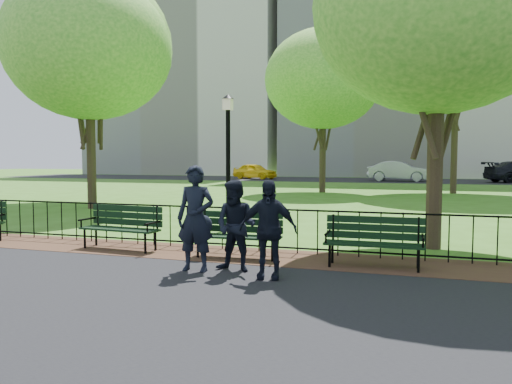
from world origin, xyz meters
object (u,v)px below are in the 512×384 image
(person_left, at_px, (196,218))
(sedan_silver, at_px, (399,171))
(lamppost, at_px, (228,156))
(tree_near_e, at_px, (439,7))
(park_bench_left_a, at_px, (122,222))
(person_right, at_px, (268,229))
(tree_far_c, at_px, (323,79))
(park_bench_right_a, at_px, (374,236))
(tree_mid_w, at_px, (89,43))
(taxi, at_px, (255,171))
(person_mid, at_px, (236,226))
(tree_near_w, at_px, (89,49))
(park_bench_main, at_px, (226,228))
(tree_far_e, at_px, (458,27))

(person_left, bearing_deg, sedan_silver, 84.28)
(lamppost, xyz_separation_m, tree_near_e, (5.11, -1.30, 3.04))
(lamppost, height_order, sedan_silver, lamppost)
(park_bench_left_a, xyz_separation_m, person_right, (3.60, -1.51, 0.22))
(tree_far_c, relative_size, person_right, 5.66)
(park_bench_right_a, bearing_deg, tree_near_e, 64.30)
(tree_mid_w, xyz_separation_m, taxi, (-0.32, 23.66, -6.00))
(taxi, bearing_deg, tree_far_c, -132.31)
(tree_near_e, xyz_separation_m, person_mid, (-3.22, -3.28, -4.21))
(tree_far_c, bearing_deg, tree_near_w, -120.76)
(park_bench_main, distance_m, taxi, 34.41)
(lamppost, bearing_deg, tree_far_c, 90.46)
(tree_near_w, bearing_deg, park_bench_right_a, -32.96)
(person_left, distance_m, person_right, 1.31)
(tree_mid_w, xyz_separation_m, person_mid, (10.30, -10.30, -5.91))
(tree_near_e, height_order, sedan_silver, tree_near_e)
(park_bench_left_a, xyz_separation_m, tree_near_w, (-5.73, 6.89, 5.30))
(tree_far_c, relative_size, person_left, 4.96)
(person_right, bearing_deg, tree_far_e, 71.10)
(person_right, bearing_deg, tree_far_c, 89.95)
(park_bench_main, distance_m, tree_near_w, 11.97)
(tree_near_w, bearing_deg, park_bench_left_a, -50.22)
(park_bench_left_a, relative_size, tree_far_c, 0.20)
(park_bench_main, bearing_deg, lamppost, 107.28)
(tree_mid_w, bearing_deg, park_bench_left_a, -51.08)
(tree_mid_w, xyz_separation_m, person_left, (9.65, -10.49, -5.79))
(tree_near_w, xyz_separation_m, taxi, (-1.94, 25.88, -5.17))
(person_right, distance_m, sedan_silver, 33.74)
(park_bench_main, xyz_separation_m, park_bench_right_a, (2.77, -0.00, -0.03))
(tree_near_w, distance_m, taxi, 26.46)
(lamppost, xyz_separation_m, taxi, (-8.74, 29.38, -1.25))
(park_bench_left_a, distance_m, lamppost, 3.81)
(park_bench_main, relative_size, tree_near_e, 0.24)
(park_bench_right_a, bearing_deg, taxi, 110.46)
(lamppost, distance_m, person_right, 5.64)
(lamppost, xyz_separation_m, sedan_silver, (3.52, 28.83, -1.13))
(person_left, xyz_separation_m, person_mid, (0.65, 0.19, -0.12))
(park_bench_left_a, bearing_deg, tree_far_e, 73.30)
(person_mid, bearing_deg, tree_near_e, 51.83)
(person_right, bearing_deg, sedan_silver, 80.57)
(park_bench_right_a, relative_size, taxi, 0.42)
(lamppost, distance_m, sedan_silver, 29.06)
(lamppost, height_order, tree_far_e, tree_far_e)
(tree_far_c, height_order, sedan_silver, tree_far_c)
(park_bench_right_a, height_order, tree_far_e, tree_far_e)
(lamppost, height_order, tree_near_w, tree_near_w)
(tree_near_e, relative_size, person_mid, 4.69)
(tree_far_c, bearing_deg, lamppost, -89.54)
(tree_near_e, bearing_deg, tree_far_e, 84.89)
(person_mid, relative_size, person_right, 0.98)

